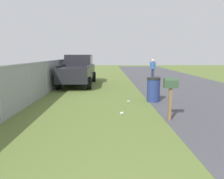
# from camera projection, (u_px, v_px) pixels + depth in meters

# --- Properties ---
(mailbox) EXTENTS (0.22, 0.44, 1.39)m
(mailbox) POSITION_uv_depth(u_px,v_px,m) (171.00, 87.00, 6.48)
(mailbox) COLOR brown
(mailbox) RESTS_ON ground
(pickup_truck) EXTENTS (5.56, 2.19, 2.09)m
(pickup_truck) POSITION_uv_depth(u_px,v_px,m) (78.00, 69.00, 14.43)
(pickup_truck) COLOR black
(pickup_truck) RESTS_ON ground
(trash_bin) EXTENTS (0.60, 0.60, 1.09)m
(trash_bin) POSITION_uv_depth(u_px,v_px,m) (153.00, 90.00, 9.27)
(trash_bin) COLOR navy
(trash_bin) RESTS_ON ground
(pedestrian) EXTENTS (0.30, 0.54, 1.71)m
(pedestrian) POSITION_uv_depth(u_px,v_px,m) (153.00, 67.00, 17.98)
(pedestrian) COLOR #2D3351
(pedestrian) RESTS_ON ground
(fence_section) EXTENTS (14.70, 0.07, 1.76)m
(fence_section) POSITION_uv_depth(u_px,v_px,m) (29.00, 82.00, 8.62)
(fence_section) COLOR #9EA3A8
(fence_section) RESTS_ON ground
(litter_cup_midfield_a) EXTENTS (0.11, 0.12, 0.08)m
(litter_cup_midfield_a) POSITION_uv_depth(u_px,v_px,m) (122.00, 113.00, 7.36)
(litter_cup_midfield_a) COLOR white
(litter_cup_midfield_a) RESTS_ON ground
(litter_can_near_hydrant) EXTENTS (0.10, 0.13, 0.07)m
(litter_can_near_hydrant) POSITION_uv_depth(u_px,v_px,m) (128.00, 101.00, 9.23)
(litter_can_near_hydrant) COLOR silver
(litter_can_near_hydrant) RESTS_ON ground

